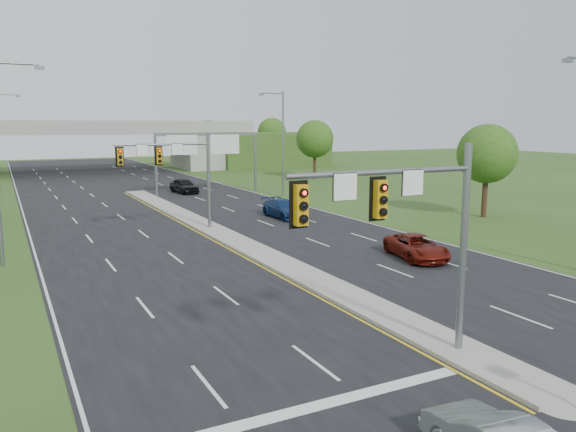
{
  "coord_description": "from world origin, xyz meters",
  "views": [
    {
      "loc": [
        -13.24,
        -13.27,
        7.59
      ],
      "look_at": [
        -0.49,
        11.57,
        3.0
      ],
      "focal_mm": 35.0,
      "sensor_mm": 36.0,
      "label": 1
    }
  ],
  "objects_px": {
    "signal_mast_near": "(411,220)",
    "overpass": "(93,150)",
    "car_far_c": "(184,186)",
    "car_far_b": "(284,209)",
    "car_far_a": "(417,247)",
    "sign_gantry": "(206,146)",
    "signal_mast_far": "(178,166)"
  },
  "relations": [
    {
      "from": "overpass",
      "to": "car_far_a",
      "type": "relative_size",
      "value": 16.46
    },
    {
      "from": "signal_mast_near",
      "to": "overpass",
      "type": "xyz_separation_m",
      "value": [
        2.26,
        80.07,
        -1.17
      ]
    },
    {
      "from": "car_far_b",
      "to": "overpass",
      "type": "bearing_deg",
      "value": 96.67
    },
    {
      "from": "car_far_a",
      "to": "car_far_c",
      "type": "bearing_deg",
      "value": 107.2
    },
    {
      "from": "car_far_b",
      "to": "signal_mast_far",
      "type": "bearing_deg",
      "value": -167.94
    },
    {
      "from": "signal_mast_far",
      "to": "overpass",
      "type": "distance_m",
      "value": 55.13
    },
    {
      "from": "signal_mast_far",
      "to": "sign_gantry",
      "type": "distance_m",
      "value": 21.91
    },
    {
      "from": "signal_mast_near",
      "to": "overpass",
      "type": "bearing_deg",
      "value": 88.38
    },
    {
      "from": "signal_mast_far",
      "to": "car_far_a",
      "type": "height_order",
      "value": "signal_mast_far"
    },
    {
      "from": "car_far_a",
      "to": "sign_gantry",
      "type": "bearing_deg",
      "value": 104.15
    },
    {
      "from": "sign_gantry",
      "to": "car_far_a",
      "type": "xyz_separation_m",
      "value": [
        0.8,
        -33.83,
        -4.54
      ]
    },
    {
      "from": "overpass",
      "to": "car_far_c",
      "type": "height_order",
      "value": "overpass"
    },
    {
      "from": "overpass",
      "to": "car_far_b",
      "type": "distance_m",
      "value": 53.45
    },
    {
      "from": "car_far_a",
      "to": "car_far_b",
      "type": "height_order",
      "value": "car_far_b"
    },
    {
      "from": "car_far_c",
      "to": "signal_mast_far",
      "type": "bearing_deg",
      "value": -114.05
    },
    {
      "from": "signal_mast_far",
      "to": "overpass",
      "type": "bearing_deg",
      "value": 87.65
    },
    {
      "from": "overpass",
      "to": "car_far_c",
      "type": "bearing_deg",
      "value": -81.88
    },
    {
      "from": "signal_mast_far",
      "to": "car_far_a",
      "type": "distance_m",
      "value": 17.39
    },
    {
      "from": "car_far_b",
      "to": "car_far_c",
      "type": "xyz_separation_m",
      "value": [
        -2.4,
        19.84,
        0.07
      ]
    },
    {
      "from": "signal_mast_far",
      "to": "sign_gantry",
      "type": "height_order",
      "value": "signal_mast_far"
    },
    {
      "from": "sign_gantry",
      "to": "car_far_a",
      "type": "height_order",
      "value": "sign_gantry"
    },
    {
      "from": "overpass",
      "to": "car_far_b",
      "type": "relative_size",
      "value": 15.72
    },
    {
      "from": "signal_mast_near",
      "to": "car_far_a",
      "type": "height_order",
      "value": "signal_mast_near"
    },
    {
      "from": "car_far_c",
      "to": "car_far_b",
      "type": "bearing_deg",
      "value": -89.56
    },
    {
      "from": "overpass",
      "to": "car_far_a",
      "type": "bearing_deg",
      "value": -83.8
    },
    {
      "from": "signal_mast_far",
      "to": "car_far_c",
      "type": "height_order",
      "value": "signal_mast_far"
    },
    {
      "from": "sign_gantry",
      "to": "overpass",
      "type": "bearing_deg",
      "value": 100.79
    },
    {
      "from": "overpass",
      "to": "car_far_b",
      "type": "bearing_deg",
      "value": -82.34
    },
    {
      "from": "overpass",
      "to": "car_far_a",
      "type": "xyz_separation_m",
      "value": [
        7.48,
        -68.91,
        -2.86
      ]
    },
    {
      "from": "overpass",
      "to": "car_far_b",
      "type": "height_order",
      "value": "overpass"
    },
    {
      "from": "car_far_b",
      "to": "sign_gantry",
      "type": "bearing_deg",
      "value": 90.4
    },
    {
      "from": "signal_mast_near",
      "to": "car_far_a",
      "type": "xyz_separation_m",
      "value": [
        9.75,
        11.17,
        -4.03
      ]
    }
  ]
}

